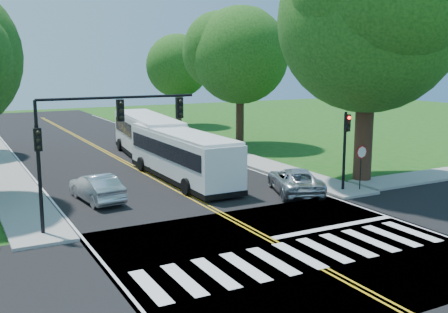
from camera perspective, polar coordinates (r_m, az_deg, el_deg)
ground at (r=20.88m, az=7.33°, el=-10.21°), size 140.00×140.00×0.00m
road at (r=36.48m, az=-9.29°, el=-1.39°), size 14.00×96.00×0.01m
cross_road at (r=20.88m, az=7.33°, el=-10.19°), size 60.00×12.00×0.01m
center_line at (r=40.22m, az=-11.16°, el=-0.36°), size 0.36×70.00×0.01m
edge_line_w at (r=38.83m, az=-20.78°, el=-1.22°), size 0.12×70.00×0.01m
edge_line_e at (r=42.66m, az=-2.41°, el=0.42°), size 0.12×70.00×0.01m
crosswalk at (r=20.50m, az=8.16°, el=-10.58°), size 12.60×3.00×0.01m
stop_bar at (r=24.12m, az=11.95°, el=-7.49°), size 6.60×0.40×0.01m
sidewalk_ne at (r=45.96m, az=-2.35°, el=1.20°), size 2.60×40.00×0.15m
tree_ne_big at (r=32.87m, az=15.51°, el=13.97°), size 10.80×10.80×14.91m
tree_east_mid at (r=46.02m, az=1.78°, el=10.95°), size 8.40×8.40×11.93m
tree_east_far at (r=60.79m, az=-5.06°, el=9.79°), size 7.20×7.20×10.34m
signal_nw at (r=23.17m, az=-13.94°, el=2.77°), size 7.15×0.46×5.66m
signal_ne at (r=30.06m, az=13.09°, el=1.73°), size 0.30×0.46×4.40m
stop_sign at (r=30.40m, az=14.72°, el=-0.03°), size 0.76×0.08×2.53m
bus_lead at (r=32.56m, az=-4.65°, el=0.21°), size 2.89×11.83×3.06m
bus_follow at (r=40.52m, az=-8.34°, el=2.26°), size 4.22×12.85×3.27m
hatchback at (r=28.47m, az=-13.70°, el=-3.32°), size 2.02×4.58×1.46m
suv at (r=29.72m, az=7.73°, el=-2.60°), size 4.03×5.59×1.41m
dark_sedan at (r=38.07m, az=-0.77°, el=0.17°), size 2.30×4.41×1.22m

